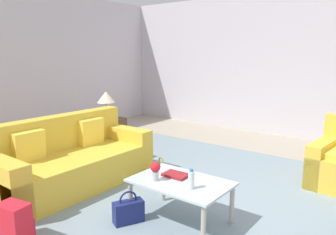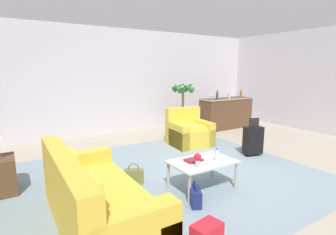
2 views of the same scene
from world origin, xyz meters
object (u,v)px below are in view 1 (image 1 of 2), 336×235
(coffee_table_book, at_px, (176,175))
(side_table, at_px, (107,133))
(table_lamp, at_px, (106,98))
(handbag_olive, at_px, (161,173))
(couch, at_px, (69,163))
(water_bottle, at_px, (191,180))
(coffee_table, at_px, (181,186))
(flower_vase, at_px, (155,169))
(backpack_red, at_px, (15,224))
(handbag_navy, at_px, (128,211))

(coffee_table_book, height_order, side_table, side_table)
(table_lamp, bearing_deg, side_table, 0.00)
(table_lamp, xyz_separation_m, handbag_olive, (1.94, -0.76, -0.83))
(couch, height_order, side_table, couch)
(water_bottle, bearing_deg, handbag_olive, 141.47)
(coffee_table, bearing_deg, flower_vase, -145.71)
(flower_vase, distance_m, table_lamp, 3.09)
(coffee_table_book, distance_m, flower_vase, 0.27)
(coffee_table, bearing_deg, couch, -176.82)
(water_bottle, xyz_separation_m, flower_vase, (-0.42, -0.05, 0.03))
(water_bottle, bearing_deg, flower_vase, -173.21)
(side_table, xyz_separation_m, table_lamp, (0.00, 0.00, 0.68))
(water_bottle, relative_size, coffee_table_book, 0.75)
(couch, bearing_deg, side_table, 121.99)
(coffee_table, xyz_separation_m, table_lamp, (-2.80, 1.50, 0.56))
(flower_vase, bearing_deg, handbag_olive, 125.57)
(coffee_table_book, xyz_separation_m, handbag_olive, (-0.74, 0.66, -0.35))
(table_lamp, bearing_deg, backpack_red, -57.20)
(flower_vase, xyz_separation_m, handbag_olive, (-0.64, 0.89, -0.45))
(couch, bearing_deg, flower_vase, -1.81)
(backpack_red, bearing_deg, handbag_olive, 85.97)
(coffee_table_book, xyz_separation_m, side_table, (-2.68, 1.42, -0.19))
(table_lamp, distance_m, backpack_red, 3.41)
(table_lamp, bearing_deg, flower_vase, -32.60)
(handbag_navy, bearing_deg, flower_vase, 45.97)
(coffee_table_book, relative_size, handbag_navy, 0.76)
(table_lamp, bearing_deg, coffee_table_book, -27.92)
(side_table, height_order, handbag_navy, side_table)
(handbag_olive, xyz_separation_m, handbag_navy, (0.44, -1.10, 0.00))
(couch, xyz_separation_m, coffee_table, (1.80, 0.10, 0.09))
(side_table, xyz_separation_m, handbag_navy, (2.38, -1.86, -0.15))
(coffee_table_book, relative_size, table_lamp, 0.52)
(coffee_table, height_order, handbag_olive, coffee_table)
(water_bottle, height_order, flower_vase, flower_vase)
(coffee_table, bearing_deg, coffee_table_book, 146.31)
(couch, relative_size, flower_vase, 10.69)
(water_bottle, distance_m, coffee_table_book, 0.38)
(water_bottle, relative_size, flower_vase, 1.00)
(flower_vase, distance_m, side_table, 3.08)
(flower_vase, xyz_separation_m, handbag_navy, (-0.20, -0.21, -0.45))
(side_table, bearing_deg, handbag_olive, -21.30)
(handbag_navy, xyz_separation_m, backpack_red, (-0.58, -0.93, 0.06))
(backpack_red, bearing_deg, flower_vase, 55.55)
(water_bottle, bearing_deg, couch, -180.00)
(coffee_table, distance_m, handbag_navy, 0.62)
(handbag_olive, bearing_deg, flower_vase, -54.43)
(water_bottle, xyz_separation_m, handbag_navy, (-0.62, -0.26, -0.42))
(flower_vase, relative_size, side_table, 0.36)
(water_bottle, bearing_deg, backpack_red, -135.29)
(flower_vase, bearing_deg, handbag_navy, -134.03)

